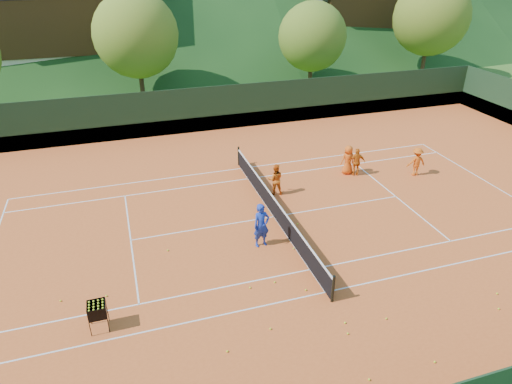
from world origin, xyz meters
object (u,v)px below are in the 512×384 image
object	(u,v)px
student_d	(416,162)
student_b	(357,162)
student_c	(348,160)
tennis_net	(274,207)
chalet_left	(58,16)
chalet_right	(357,9)
student_a	(275,179)
chalet_mid	(221,12)
coach	(261,225)
ball_hopper	(97,310)

from	to	relation	value
student_d	student_b	bearing A→B (deg)	-11.45
student_c	tennis_net	world-z (taller)	student_c
chalet_left	chalet_right	size ratio (longest dim) A/B	1.16
student_a	tennis_net	bearing A→B (deg)	83.34
tennis_net	chalet_right	bearing A→B (deg)	56.31
student_c	chalet_left	xyz separation A→B (m)	(-15.32, 26.86, 4.82)
chalet_mid	chalet_right	bearing A→B (deg)	-15.95
coach	student_b	size ratio (longest dim) A/B	1.24
chalet_mid	chalet_right	distance (m)	14.56
student_c	ball_hopper	size ratio (longest dim) A/B	1.61
student_a	ball_hopper	distance (m)	10.99
chalet_mid	tennis_net	bearing A→B (deg)	-100.01
tennis_net	chalet_left	size ratio (longest dim) A/B	0.87
student_c	ball_hopper	bearing A→B (deg)	29.32
ball_hopper	chalet_right	size ratio (longest dim) A/B	0.08
student_d	chalet_left	size ratio (longest dim) A/B	0.11
ball_hopper	chalet_right	distance (m)	44.75
student_b	chalet_left	xyz separation A→B (m)	(-15.67, 27.20, 4.86)
student_a	student_c	world-z (taller)	student_c
chalet_left	tennis_net	bearing A→B (deg)	-71.57
student_b	tennis_net	size ratio (longest dim) A/B	0.13
coach	student_a	bearing A→B (deg)	56.05
coach	student_c	size ratio (longest dim) A/B	1.18
tennis_net	student_d	bearing A→B (deg)	12.01
coach	student_c	distance (m)	8.35
chalet_mid	student_c	bearing A→B (deg)	-91.26
student_a	student_b	world-z (taller)	student_a
student_a	chalet_mid	size ratio (longest dim) A/B	0.13
student_c	tennis_net	bearing A→B (deg)	28.16
chalet_left	chalet_right	bearing A→B (deg)	0.00
student_a	chalet_left	bearing A→B (deg)	-54.72
ball_hopper	chalet_mid	xyz separation A→B (m)	(13.67, 38.88, 4.22)
student_d	chalet_right	xyz separation A→B (m)	(11.27, 28.14, 4.45)
student_a	student_c	size ratio (longest dim) A/B	0.99
chalet_right	tennis_net	bearing A→B (deg)	-123.69
student_c	tennis_net	distance (m)	6.19
coach	student_b	xyz separation A→B (m)	(6.94, 4.78, -0.18)
student_b	chalet_mid	distance (m)	31.48
student_b	tennis_net	distance (m)	6.33
student_d	chalet_left	distance (m)	34.15
chalet_mid	coach	bearing A→B (deg)	-101.42
chalet_right	chalet_mid	bearing A→B (deg)	164.05
chalet_mid	student_a	bearing A→B (deg)	-99.26
coach	ball_hopper	xyz separation A→B (m)	(-6.41, -2.91, -0.20)
tennis_net	chalet_left	bearing A→B (deg)	108.43
tennis_net	chalet_right	world-z (taller)	chalet_right
tennis_net	ball_hopper	bearing A→B (deg)	-147.52
student_c	chalet_mid	size ratio (longest dim) A/B	0.13
student_a	student_d	world-z (taller)	student_a
chalet_mid	student_d	bearing A→B (deg)	-85.14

